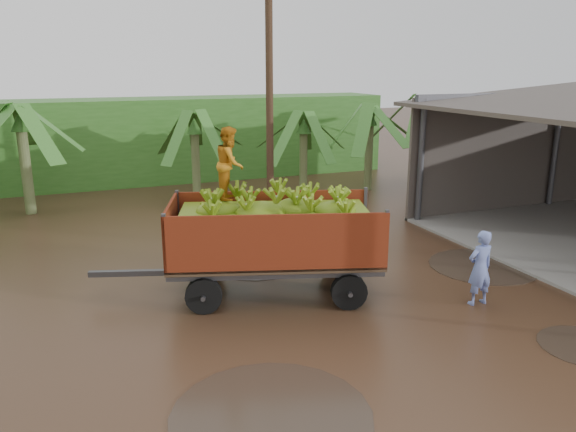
% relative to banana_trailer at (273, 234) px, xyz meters
% --- Properties ---
extents(ground, '(100.00, 100.00, 0.00)m').
position_rel_banana_trailer_xyz_m(ground, '(1.20, -1.83, -1.40)').
color(ground, black).
rests_on(ground, ground).
extents(hedge_north, '(22.00, 3.00, 3.60)m').
position_rel_banana_trailer_xyz_m(hedge_north, '(-0.80, 14.17, 0.40)').
color(hedge_north, '#2D661E').
rests_on(hedge_north, ground).
extents(banana_trailer, '(6.44, 3.52, 3.73)m').
position_rel_banana_trailer_xyz_m(banana_trailer, '(0.00, 0.00, 0.00)').
color(banana_trailer, '#982D15').
rests_on(banana_trailer, ground).
extents(man_blue, '(0.61, 0.41, 1.66)m').
position_rel_banana_trailer_xyz_m(man_blue, '(3.87, -2.21, -0.57)').
color(man_blue, '#6B7CC3').
rests_on(man_blue, ground).
extents(utility_pole, '(1.20, 0.24, 7.65)m').
position_rel_banana_trailer_xyz_m(utility_pole, '(2.25, 6.38, 2.48)').
color(utility_pole, '#47301E').
rests_on(utility_pole, ground).
extents(banana_plants, '(24.02, 18.25, 3.89)m').
position_rel_banana_trailer_xyz_m(banana_plants, '(-3.16, 5.62, 0.42)').
color(banana_plants, '#2D661E').
rests_on(banana_plants, ground).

